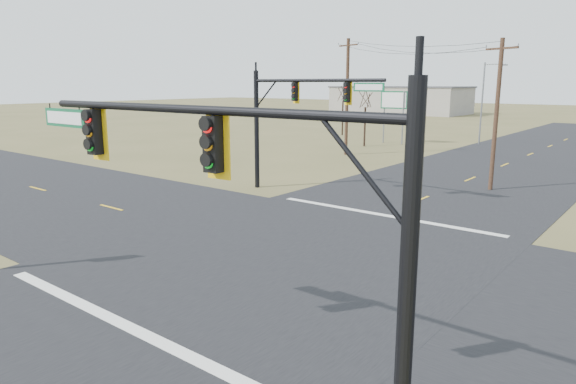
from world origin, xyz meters
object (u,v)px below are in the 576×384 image
(bare_tree_a, at_px, (366,98))
(mast_arm_near, at_px, (219,174))
(streetlight_c, at_px, (484,99))
(utility_pole_far, at_px, (347,96))
(highway_sign, at_px, (394,106))
(bare_tree_b, at_px, (343,93))
(mast_arm_far, at_px, (294,105))
(utility_pole_near, at_px, (496,113))

(bare_tree_a, bearing_deg, mast_arm_near, -63.53)
(streetlight_c, distance_m, bare_tree_a, 12.80)
(utility_pole_far, xyz_separation_m, highway_sign, (-0.76, 10.76, -1.33))
(utility_pole_far, bearing_deg, highway_sign, 94.03)
(mast_arm_near, height_order, highway_sign, mast_arm_near)
(bare_tree_a, distance_m, bare_tree_b, 11.78)
(highway_sign, relative_size, bare_tree_b, 0.85)
(mast_arm_far, bearing_deg, streetlight_c, 103.86)
(utility_pole_near, height_order, highway_sign, utility_pole_near)
(mast_arm_near, bearing_deg, bare_tree_a, 112.39)
(mast_arm_near, relative_size, bare_tree_a, 1.63)
(utility_pole_far, xyz_separation_m, bare_tree_b, (-10.07, 15.23, -0.06))
(utility_pole_near, relative_size, bare_tree_a, 1.43)
(mast_arm_near, xyz_separation_m, bare_tree_b, (-28.19, 48.81, 0.49))
(highway_sign, xyz_separation_m, bare_tree_a, (-1.18, -4.04, 0.99))
(highway_sign, bearing_deg, mast_arm_near, -72.70)
(mast_arm_near, distance_m, utility_pole_far, 38.16)
(mast_arm_near, bearing_deg, highway_sign, 108.99)
(streetlight_c, relative_size, bare_tree_b, 1.30)
(highway_sign, bearing_deg, utility_pole_far, -91.74)
(utility_pole_near, xyz_separation_m, utility_pole_far, (-15.57, 8.13, 0.63))
(mast_arm_far, height_order, utility_pole_far, utility_pole_far)
(highway_sign, xyz_separation_m, bare_tree_b, (-9.31, 4.47, 1.27))
(utility_pole_near, bearing_deg, utility_pole_far, 152.43)
(highway_sign, bearing_deg, mast_arm_far, -80.48)
(mast_arm_near, xyz_separation_m, utility_pole_near, (-2.55, 25.44, -0.08))
(mast_arm_near, height_order, utility_pole_near, utility_pole_near)
(mast_arm_near, relative_size, highway_sign, 1.84)
(streetlight_c, bearing_deg, utility_pole_near, -86.59)
(mast_arm_near, bearing_deg, utility_pole_far, 114.29)
(highway_sign, height_order, streetlight_c, streetlight_c)
(utility_pole_near, xyz_separation_m, bare_tree_a, (-17.51, 14.85, 0.29))
(mast_arm_far, relative_size, utility_pole_near, 0.98)
(utility_pole_near, relative_size, utility_pole_far, 0.87)
(mast_arm_far, xyz_separation_m, utility_pole_near, (8.90, 8.30, -0.48))
(utility_pole_far, bearing_deg, streetlight_c, 65.57)
(bare_tree_a, relative_size, bare_tree_b, 0.96)
(streetlight_c, distance_m, bare_tree_b, 17.23)
(mast_arm_far, distance_m, bare_tree_b, 35.82)
(highway_sign, relative_size, bare_tree_a, 0.89)
(mast_arm_near, relative_size, streetlight_c, 1.20)
(mast_arm_near, relative_size, utility_pole_near, 1.14)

